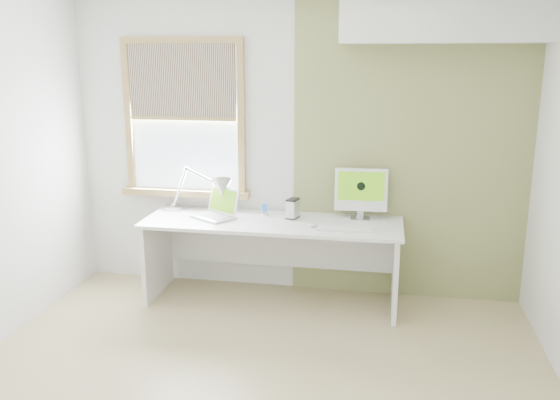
% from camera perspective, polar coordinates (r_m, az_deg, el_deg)
% --- Properties ---
extents(room, '(4.04, 3.54, 2.64)m').
position_cam_1_polar(room, '(3.47, -3.13, 0.72)').
color(room, tan).
rests_on(room, ground).
extents(accent_wall, '(2.00, 0.02, 2.60)m').
position_cam_1_polar(accent_wall, '(5.09, 12.61, 4.63)').
color(accent_wall, '#869559').
rests_on(accent_wall, room).
extents(soffit, '(1.60, 0.40, 0.42)m').
position_cam_1_polar(soffit, '(4.88, 15.84, 17.03)').
color(soffit, white).
rests_on(soffit, room).
extents(window, '(1.20, 0.14, 1.42)m').
position_cam_1_polar(window, '(5.34, -9.40, 7.85)').
color(window, '#9E7E41').
rests_on(window, room).
extents(desk, '(2.20, 0.70, 0.73)m').
position_cam_1_polar(desk, '(5.06, -0.66, -4.00)').
color(desk, white).
rests_on(desk, room).
extents(desk_lamp, '(0.71, 0.32, 0.41)m').
position_cam_1_polar(desk_lamp, '(5.18, -6.64, 1.00)').
color(desk_lamp, silver).
rests_on(desk_lamp, desk).
extents(laptop, '(0.46, 0.44, 0.25)m').
position_cam_1_polar(laptop, '(5.09, -6.15, -0.97)').
color(laptop, silver).
rests_on(laptop, desk).
extents(phone_dock, '(0.08, 0.08, 0.12)m').
position_cam_1_polar(phone_dock, '(5.11, -1.50, -1.14)').
color(phone_dock, silver).
rests_on(phone_dock, desk).
extents(external_drive, '(0.11, 0.15, 0.17)m').
position_cam_1_polar(external_drive, '(5.02, 1.26, -0.84)').
color(external_drive, silver).
rests_on(external_drive, desk).
extents(imac, '(0.45, 0.15, 0.44)m').
position_cam_1_polar(imac, '(5.01, 7.94, 0.89)').
color(imac, silver).
rests_on(imac, desk).
extents(keyboard, '(0.46, 0.15, 0.02)m').
position_cam_1_polar(keyboard, '(4.72, 6.47, -2.82)').
color(keyboard, white).
rests_on(keyboard, desk).
extents(mouse, '(0.09, 0.11, 0.03)m').
position_cam_1_polar(mouse, '(4.79, 3.20, -2.45)').
color(mouse, white).
rests_on(mouse, desk).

